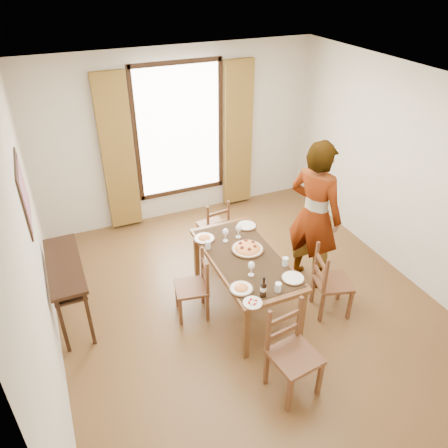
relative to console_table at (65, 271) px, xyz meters
name	(u,v)px	position (x,y,z in m)	size (l,w,h in m)	color
ground	(246,301)	(2.03, -0.60, -0.68)	(5.00, 5.00, 0.00)	#4A2717
room_shell	(244,190)	(2.03, -0.47, 0.86)	(4.60, 5.10, 2.74)	beige
console_table	(65,271)	(0.00, 0.00, 0.00)	(0.38, 1.20, 0.80)	black
dining_table	(245,261)	(1.98, -0.64, 0.00)	(0.81, 1.64, 0.76)	brown
chair_west	(194,288)	(1.36, -0.53, -0.29)	(0.44, 0.44, 0.85)	brown
chair_north	(214,227)	(2.09, 0.63, -0.29)	(0.42, 0.42, 0.86)	brown
chair_south	(292,355)	(1.88, -1.92, -0.22)	(0.49, 0.49, 0.99)	brown
chair_east	(330,283)	(2.89, -1.13, -0.26)	(0.50, 0.50, 0.92)	brown
man	(314,215)	(3.01, -0.50, 0.31)	(0.74, 0.86, 2.00)	gray
plate_sw	(241,287)	(1.69, -1.16, 0.10)	(0.27, 0.27, 0.05)	silver
plate_se	(293,277)	(2.28, -1.22, 0.10)	(0.27, 0.27, 0.05)	silver
plate_nw	(204,237)	(1.67, -0.11, 0.10)	(0.27, 0.27, 0.05)	silver
plate_ne	(247,225)	(2.28, -0.05, 0.10)	(0.27, 0.27, 0.05)	silver
pasta_platter	(248,247)	(2.06, -0.53, 0.12)	(0.40, 0.40, 0.10)	red
caprese_plate	(253,302)	(1.70, -1.40, 0.09)	(0.20, 0.20, 0.04)	silver
wine_glass_a	(251,268)	(1.89, -0.98, 0.16)	(0.08, 0.08, 0.18)	white
wine_glass_b	(238,231)	(2.08, -0.24, 0.16)	(0.08, 0.08, 0.18)	white
wine_glass_c	(226,235)	(1.90, -0.25, 0.16)	(0.08, 0.08, 0.18)	white
tumbler_a	(285,262)	(2.33, -0.97, 0.12)	(0.07, 0.07, 0.10)	silver
tumbler_b	(208,245)	(1.64, -0.31, 0.12)	(0.07, 0.07, 0.10)	silver
tumbler_c	(278,287)	(2.03, -1.33, 0.12)	(0.07, 0.07, 0.10)	silver
wine_bottle	(263,287)	(1.85, -1.34, 0.20)	(0.07, 0.07, 0.25)	black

